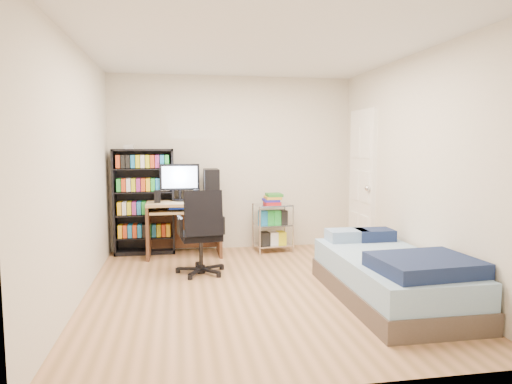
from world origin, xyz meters
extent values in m
cube|color=tan|center=(0.00, 0.00, -0.02)|extent=(3.50, 4.00, 0.04)
cube|color=silver|center=(0.00, 0.00, 2.52)|extent=(3.50, 4.00, 0.04)
cube|color=beige|center=(0.00, 2.02, 1.25)|extent=(3.50, 0.04, 2.50)
cube|color=beige|center=(0.00, -2.02, 1.25)|extent=(3.50, 0.04, 2.50)
cube|color=beige|center=(-1.77, 0.00, 1.25)|extent=(0.04, 4.00, 2.50)
cube|color=beige|center=(1.77, 0.00, 1.25)|extent=(0.04, 4.00, 2.50)
cube|color=black|center=(-1.26, 1.84, 0.73)|extent=(0.82, 0.27, 1.46)
cube|color=black|center=(-1.26, 1.84, 0.23)|extent=(0.77, 0.26, 0.02)
cube|color=#C3401A|center=(-1.26, 1.83, 0.33)|extent=(0.71, 0.22, 0.17)
cube|color=black|center=(-1.26, 1.84, 0.55)|extent=(0.77, 0.26, 0.02)
cube|color=#1975B5|center=(-1.26, 1.83, 0.65)|extent=(0.71, 0.22, 0.17)
cube|color=black|center=(-1.26, 1.84, 0.87)|extent=(0.77, 0.26, 0.02)
cube|color=gold|center=(-1.26, 1.83, 0.97)|extent=(0.71, 0.22, 0.17)
cube|color=black|center=(-1.26, 1.84, 1.19)|extent=(0.77, 0.26, 0.02)
cube|color=green|center=(-1.26, 1.83, 1.29)|extent=(0.71, 0.22, 0.17)
cube|color=silver|center=(-1.44, 1.84, 1.49)|extent=(0.13, 0.11, 0.06)
cube|color=#A18153|center=(-0.72, 1.62, 0.73)|extent=(1.00, 0.55, 0.04)
cube|color=#33231C|center=(-1.20, 1.62, 0.35)|extent=(0.04, 0.55, 0.71)
cube|color=#33231C|center=(-0.24, 1.62, 0.35)|extent=(0.04, 0.55, 0.71)
cube|color=#33231C|center=(-0.72, 1.87, 0.37)|extent=(0.96, 0.03, 0.65)
cube|color=#A18153|center=(-0.72, 1.54, 0.63)|extent=(0.90, 0.45, 0.02)
cube|color=black|center=(-0.72, 1.52, 0.65)|extent=(0.44, 0.15, 0.02)
cube|color=black|center=(-0.77, 1.73, 1.08)|extent=(0.54, 0.05, 0.36)
cube|color=#CCDCFF|center=(-0.77, 1.70, 1.08)|extent=(0.48, 0.01, 0.30)
cube|color=black|center=(-0.34, 1.67, 0.97)|extent=(0.20, 0.42, 0.44)
cube|color=black|center=(-1.07, 1.57, 0.83)|extent=(0.08, 0.08, 0.17)
cube|color=black|center=(-0.55, 1.52, 0.83)|extent=(0.08, 0.08, 0.17)
cylinder|color=black|center=(-0.54, 0.72, 0.25)|extent=(0.05, 0.05, 0.36)
cube|color=black|center=(-0.54, 0.72, 0.45)|extent=(0.50, 0.50, 0.07)
cube|color=black|center=(-0.51, 0.51, 0.75)|extent=(0.44, 0.19, 0.52)
cube|color=black|center=(-0.78, 0.69, 0.58)|extent=(0.07, 0.28, 0.21)
cube|color=black|center=(-0.30, 0.74, 0.58)|extent=(0.07, 0.28, 0.21)
cylinder|color=silver|center=(0.31, 1.47, 0.34)|extent=(0.02, 0.02, 0.68)
cylinder|color=silver|center=(0.80, 1.53, 0.34)|extent=(0.02, 0.02, 0.68)
cylinder|color=silver|center=(0.27, 1.82, 0.34)|extent=(0.02, 0.02, 0.68)
cylinder|color=silver|center=(0.76, 1.88, 0.34)|extent=(0.02, 0.02, 0.68)
cube|color=silver|center=(0.53, 1.67, 0.10)|extent=(0.53, 0.40, 0.02)
cube|color=silver|center=(0.53, 1.67, 0.39)|extent=(0.53, 0.40, 0.02)
cube|color=silver|center=(0.53, 1.67, 0.67)|extent=(0.53, 0.40, 0.02)
cube|color=maroon|center=(0.53, 1.67, 0.75)|extent=(0.24, 0.29, 0.15)
cube|color=#4F443B|center=(1.24, -0.54, 0.10)|extent=(0.98, 1.96, 0.20)
cube|color=#89B2CD|center=(1.24, -0.54, 0.31)|extent=(0.94, 1.92, 0.24)
cube|color=#162144|center=(1.29, -1.08, 0.49)|extent=(0.88, 0.74, 0.14)
cube|color=#A7CDEC|center=(1.09, 0.24, 0.50)|extent=(0.44, 0.29, 0.13)
cube|color=#162144|center=(1.42, 0.22, 0.50)|extent=(0.41, 0.29, 0.13)
cube|color=#442915|center=(1.24, -0.59, 0.44)|extent=(0.27, 0.22, 0.02)
cube|color=white|center=(1.73, 1.35, 1.00)|extent=(0.05, 0.80, 2.00)
sphere|color=silver|center=(1.67, 1.03, 0.95)|extent=(0.08, 0.08, 0.08)
camera|label=1|loc=(-0.79, -4.61, 1.53)|focal=32.00mm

